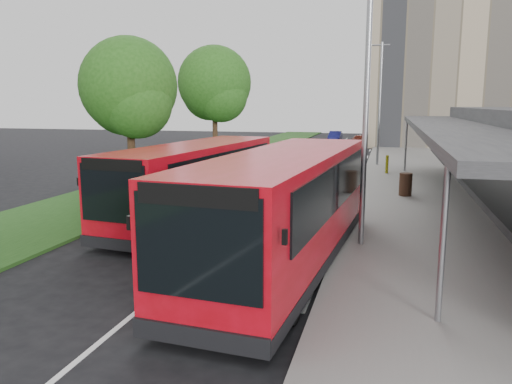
{
  "coord_description": "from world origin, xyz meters",
  "views": [
    {
      "loc": [
        4.83,
        -12.48,
        4.23
      ],
      "look_at": [
        0.93,
        2.29,
        1.5
      ],
      "focal_mm": 35.0,
      "sensor_mm": 36.0,
      "label": 1
    }
  ],
  "objects_px": {
    "tree_mid": "(129,93)",
    "bus_second": "(196,181)",
    "tree_far": "(215,88)",
    "lamp_post_near": "(364,85)",
    "lamp_post_far": "(379,96)",
    "car_far": "(335,137)",
    "bus_main": "(286,209)",
    "car_near": "(360,141)",
    "litter_bin": "(406,184)",
    "bollard": "(387,164)"
  },
  "relations": [
    {
      "from": "tree_mid",
      "to": "car_near",
      "type": "height_order",
      "value": "tree_mid"
    },
    {
      "from": "litter_bin",
      "to": "car_near",
      "type": "bearing_deg",
      "value": 97.37
    },
    {
      "from": "tree_far",
      "to": "car_near",
      "type": "bearing_deg",
      "value": 59.94
    },
    {
      "from": "litter_bin",
      "to": "bus_second",
      "type": "bearing_deg",
      "value": -140.57
    },
    {
      "from": "bus_main",
      "to": "bus_second",
      "type": "height_order",
      "value": "bus_main"
    },
    {
      "from": "lamp_post_far",
      "to": "bus_second",
      "type": "height_order",
      "value": "lamp_post_far"
    },
    {
      "from": "tree_far",
      "to": "lamp_post_near",
      "type": "height_order",
      "value": "tree_far"
    },
    {
      "from": "lamp_post_far",
      "to": "bus_main",
      "type": "bearing_deg",
      "value": -94.56
    },
    {
      "from": "tree_mid",
      "to": "lamp_post_near",
      "type": "height_order",
      "value": "lamp_post_near"
    },
    {
      "from": "bus_second",
      "to": "bus_main",
      "type": "bearing_deg",
      "value": -39.8
    },
    {
      "from": "tree_far",
      "to": "car_far",
      "type": "distance_m",
      "value": 23.18
    },
    {
      "from": "litter_bin",
      "to": "car_far",
      "type": "height_order",
      "value": "car_far"
    },
    {
      "from": "lamp_post_far",
      "to": "bus_second",
      "type": "bearing_deg",
      "value": -108.61
    },
    {
      "from": "lamp_post_near",
      "to": "car_far",
      "type": "height_order",
      "value": "lamp_post_near"
    },
    {
      "from": "bus_main",
      "to": "car_near",
      "type": "distance_m",
      "value": 37.11
    },
    {
      "from": "lamp_post_near",
      "to": "car_far",
      "type": "bearing_deg",
      "value": 96.83
    },
    {
      "from": "lamp_post_near",
      "to": "litter_bin",
      "type": "xyz_separation_m",
      "value": [
        1.57,
        8.47,
        -4.06
      ]
    },
    {
      "from": "lamp_post_near",
      "to": "lamp_post_far",
      "type": "height_order",
      "value": "same"
    },
    {
      "from": "lamp_post_far",
      "to": "car_near",
      "type": "xyz_separation_m",
      "value": [
        -1.87,
        15.06,
        -4.07
      ]
    },
    {
      "from": "bus_second",
      "to": "car_near",
      "type": "height_order",
      "value": "bus_second"
    },
    {
      "from": "tree_far",
      "to": "car_far",
      "type": "xyz_separation_m",
      "value": [
        6.24,
        21.83,
        -4.68
      ]
    },
    {
      "from": "bollard",
      "to": "lamp_post_near",
      "type": "bearing_deg",
      "value": -92.66
    },
    {
      "from": "tree_mid",
      "to": "tree_far",
      "type": "relative_size",
      "value": 0.89
    },
    {
      "from": "tree_mid",
      "to": "litter_bin",
      "type": "distance_m",
      "value": 13.41
    },
    {
      "from": "car_near",
      "to": "litter_bin",
      "type": "bearing_deg",
      "value": -63.79
    },
    {
      "from": "lamp_post_far",
      "to": "car_far",
      "type": "xyz_separation_m",
      "value": [
        -4.89,
        20.88,
        -4.11
      ]
    },
    {
      "from": "tree_mid",
      "to": "litter_bin",
      "type": "xyz_separation_m",
      "value": [
        12.7,
        1.41,
        -4.06
      ]
    },
    {
      "from": "tree_far",
      "to": "lamp_post_near",
      "type": "relative_size",
      "value": 1.02
    },
    {
      "from": "litter_bin",
      "to": "car_far",
      "type": "distance_m",
      "value": 33.05
    },
    {
      "from": "tree_mid",
      "to": "bus_second",
      "type": "relative_size",
      "value": 0.73
    },
    {
      "from": "car_far",
      "to": "bus_main",
      "type": "bearing_deg",
      "value": -85.57
    },
    {
      "from": "lamp_post_far",
      "to": "car_near",
      "type": "distance_m",
      "value": 15.71
    },
    {
      "from": "lamp_post_near",
      "to": "bus_second",
      "type": "xyz_separation_m",
      "value": [
        -5.97,
        2.27,
        -3.3
      ]
    },
    {
      "from": "bollard",
      "to": "car_far",
      "type": "bearing_deg",
      "value": 102.6
    },
    {
      "from": "bus_second",
      "to": "car_far",
      "type": "relative_size",
      "value": 2.72
    },
    {
      "from": "lamp_post_far",
      "to": "car_far",
      "type": "distance_m",
      "value": 21.84
    },
    {
      "from": "car_near",
      "to": "bus_second",
      "type": "bearing_deg",
      "value": -78.29
    },
    {
      "from": "litter_bin",
      "to": "tree_far",
      "type": "bearing_deg",
      "value": 140.19
    },
    {
      "from": "lamp_post_near",
      "to": "lamp_post_far",
      "type": "relative_size",
      "value": 1.0
    },
    {
      "from": "tree_mid",
      "to": "tree_far",
      "type": "distance_m",
      "value": 12.01
    },
    {
      "from": "tree_mid",
      "to": "lamp_post_near",
      "type": "bearing_deg",
      "value": -32.36
    },
    {
      "from": "bus_second",
      "to": "car_near",
      "type": "distance_m",
      "value": 33.06
    },
    {
      "from": "tree_mid",
      "to": "lamp_post_far",
      "type": "relative_size",
      "value": 0.91
    },
    {
      "from": "litter_bin",
      "to": "bollard",
      "type": "distance_m",
      "value": 7.31
    },
    {
      "from": "tree_mid",
      "to": "bus_second",
      "type": "xyz_separation_m",
      "value": [
        5.16,
        -4.79,
        -3.3
      ]
    },
    {
      "from": "bollard",
      "to": "bus_second",
      "type": "bearing_deg",
      "value": -116.47
    },
    {
      "from": "lamp_post_near",
      "to": "car_near",
      "type": "distance_m",
      "value": 35.34
    },
    {
      "from": "bus_main",
      "to": "bollard",
      "type": "relative_size",
      "value": 10.1
    },
    {
      "from": "tree_mid",
      "to": "bus_second",
      "type": "bearing_deg",
      "value": -42.86
    },
    {
      "from": "car_near",
      "to": "car_far",
      "type": "relative_size",
      "value": 1.03
    }
  ]
}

